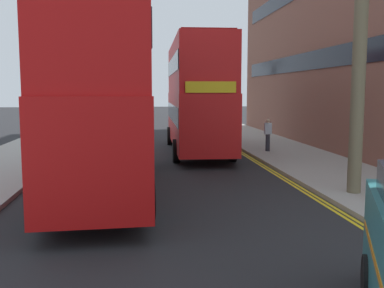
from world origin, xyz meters
The scene contains 8 objects.
sidewalk_right centered at (6.50, 16.00, 0.07)m, with size 4.00×80.00×0.14m, color #9E9991.
kerb_line_outer centered at (4.40, 14.00, 0.00)m, with size 0.10×56.00×0.01m, color yellow.
kerb_line_inner centered at (4.24, 14.00, 0.00)m, with size 0.10×56.00×0.01m, color yellow.
double_decker_bus_away centered at (-2.05, 13.83, 3.03)m, with size 3.17×10.91×5.64m.
double_decker_bus_oncoming centered at (2.08, 22.55, 3.03)m, with size 2.99×10.86×5.64m.
pedestrian_far centered at (5.55, 21.52, 0.99)m, with size 0.34×0.22×1.62m.
street_tree_near centered at (6.36, 37.32, 2.88)m, with size 1.54×1.53×5.99m.
street_tree_mid centered at (5.48, 12.20, 3.32)m, with size 1.74×2.16×6.94m.
Camera 1 is at (-0.80, -0.27, 3.15)m, focal length 42.01 mm.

